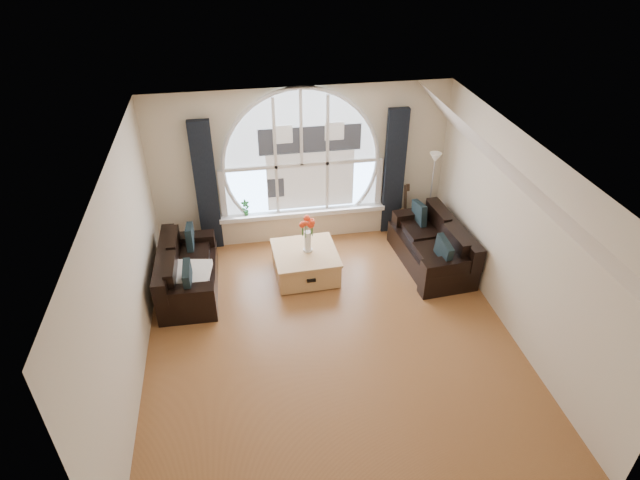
% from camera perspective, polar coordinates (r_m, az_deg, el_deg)
% --- Properties ---
extents(ground, '(5.00, 5.50, 0.01)m').
position_cam_1_polar(ground, '(7.49, 1.19, -10.50)').
color(ground, brown).
rests_on(ground, ground).
extents(ceiling, '(5.00, 5.50, 0.01)m').
position_cam_1_polar(ceiling, '(5.96, 1.49, 8.67)').
color(ceiling, silver).
rests_on(ceiling, ground).
extents(wall_back, '(5.00, 0.01, 2.70)m').
position_cam_1_polar(wall_back, '(8.99, -2.03, 7.98)').
color(wall_back, beige).
rests_on(wall_back, ground).
extents(wall_front, '(5.00, 0.01, 2.70)m').
position_cam_1_polar(wall_front, '(4.72, 8.13, -21.29)').
color(wall_front, beige).
rests_on(wall_front, ground).
extents(wall_left, '(0.01, 5.50, 2.70)m').
position_cam_1_polar(wall_left, '(6.70, -20.24, -3.99)').
color(wall_left, beige).
rests_on(wall_left, ground).
extents(wall_right, '(0.01, 5.50, 2.70)m').
position_cam_1_polar(wall_right, '(7.45, 20.55, -0.00)').
color(wall_right, beige).
rests_on(wall_right, ground).
extents(attic_slope, '(0.92, 5.50, 0.72)m').
position_cam_1_polar(attic_slope, '(6.85, 19.96, 6.79)').
color(attic_slope, silver).
rests_on(attic_slope, ground).
extents(arched_window, '(2.60, 0.06, 2.15)m').
position_cam_1_polar(arched_window, '(8.85, -2.04, 9.51)').
color(arched_window, silver).
rests_on(arched_window, wall_back).
extents(window_sill, '(2.90, 0.22, 0.08)m').
position_cam_1_polar(window_sill, '(9.29, -1.84, 3.02)').
color(window_sill, white).
rests_on(window_sill, wall_back).
extents(window_frame, '(2.76, 0.08, 2.15)m').
position_cam_1_polar(window_frame, '(8.82, -2.01, 9.43)').
color(window_frame, white).
rests_on(window_frame, wall_back).
extents(neighbor_house, '(1.70, 0.02, 1.50)m').
position_cam_1_polar(neighbor_house, '(8.90, -1.04, 8.80)').
color(neighbor_house, silver).
rests_on(neighbor_house, wall_back).
extents(curtain_left, '(0.35, 0.12, 2.30)m').
position_cam_1_polar(curtain_left, '(8.92, -12.17, 5.57)').
color(curtain_left, black).
rests_on(curtain_left, ground).
extents(curtain_right, '(0.35, 0.12, 2.30)m').
position_cam_1_polar(curtain_right, '(9.29, 7.99, 7.19)').
color(curtain_right, black).
rests_on(curtain_right, ground).
extents(sofa_left, '(0.86, 1.67, 0.74)m').
position_cam_1_polar(sofa_left, '(8.31, -14.09, -3.02)').
color(sofa_left, black).
rests_on(sofa_left, ground).
extents(sofa_right, '(1.00, 1.80, 0.77)m').
position_cam_1_polar(sofa_right, '(8.82, 11.98, -0.38)').
color(sofa_right, black).
rests_on(sofa_right, ground).
extents(coffee_chest, '(1.04, 1.04, 0.49)m').
position_cam_1_polar(coffee_chest, '(8.47, -1.59, -2.42)').
color(coffee_chest, tan).
rests_on(coffee_chest, ground).
extents(throw_blanket, '(0.63, 0.63, 0.10)m').
position_cam_1_polar(throw_blanket, '(8.02, -13.74, -3.55)').
color(throw_blanket, silver).
rests_on(throw_blanket, sofa_left).
extents(vase_flowers, '(0.24, 0.24, 0.70)m').
position_cam_1_polar(vase_flowers, '(8.17, -1.35, 1.13)').
color(vase_flowers, white).
rests_on(vase_flowers, coffee_chest).
extents(floor_lamp, '(0.24, 0.24, 1.60)m').
position_cam_1_polar(floor_lamp, '(9.39, 11.83, 4.69)').
color(floor_lamp, '#B2B2B2').
rests_on(floor_lamp, ground).
extents(guitar, '(0.36, 0.24, 1.06)m').
position_cam_1_polar(guitar, '(9.48, 8.99, 3.40)').
color(guitar, brown).
rests_on(guitar, ground).
extents(potted_plant, '(0.17, 0.14, 0.29)m').
position_cam_1_polar(potted_plant, '(9.13, -8.04, 3.46)').
color(potted_plant, '#1E6023').
rests_on(potted_plant, window_sill).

